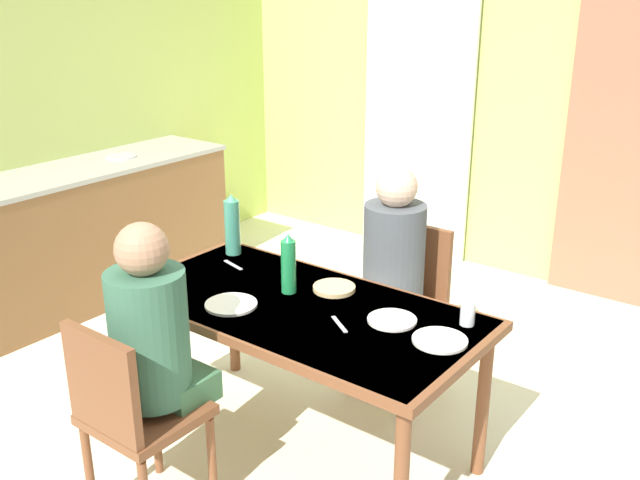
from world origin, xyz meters
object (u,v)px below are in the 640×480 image
person_near_diner (152,332)px  water_bottle_green_near (232,226)px  water_bottle_green_far (288,265)px  dining_table (299,319)px  chair_far_diner (405,299)px  kitchen_counter (92,231)px  person_far_diner (393,255)px  chair_near_diner (130,412)px

person_near_diner → water_bottle_green_near: bearing=115.9°
water_bottle_green_far → person_near_diner: bearing=-97.9°
dining_table → chair_far_diner: size_ratio=1.84×
kitchen_counter → water_bottle_green_near: (1.54, -0.23, 0.42)m
chair_far_diner → person_far_diner: 0.31m
person_far_diner → water_bottle_green_near: bearing=25.6°
chair_near_diner → dining_table: bearing=74.2°
chair_near_diner → person_near_diner: person_near_diner is taller
person_far_diner → water_bottle_green_near: (-0.73, -0.35, 0.09)m
chair_far_diner → person_near_diner: (-0.30, -1.37, 0.28)m
dining_table → water_bottle_green_near: bearing=157.2°
chair_near_diner → kitchen_counter: bearing=147.4°
person_far_diner → water_bottle_green_far: size_ratio=2.79×
kitchen_counter → chair_near_diner: size_ratio=2.27×
dining_table → water_bottle_green_far: 0.24m
kitchen_counter → dining_table: size_ratio=1.24×
kitchen_counter → water_bottle_green_far: bearing=-11.7°
chair_near_diner → person_near_diner: (-0.00, 0.14, 0.28)m
person_far_diner → water_bottle_green_near: size_ratio=2.46×
chair_far_diner → person_near_diner: 1.43m
chair_near_diner → person_near_diner: 0.31m
kitchen_counter → person_near_diner: person_near_diner is taller
chair_near_diner → chair_far_diner: (0.30, 1.51, 0.00)m
water_bottle_green_near → water_bottle_green_far: (0.53, -0.20, -0.02)m
chair_near_diner → water_bottle_green_far: size_ratio=3.15×
person_near_diner → water_bottle_green_near: (-0.43, 0.89, 0.09)m
dining_table → person_near_diner: 0.67m
dining_table → person_far_diner: (0.08, 0.62, 0.13)m
chair_far_diner → water_bottle_green_far: bearing=73.6°
dining_table → chair_near_diner: chair_near_diner is taller
chair_near_diner → water_bottle_green_near: water_bottle_green_near is taller
kitchen_counter → person_near_diner: size_ratio=2.56×
kitchen_counter → water_bottle_green_near: water_bottle_green_near is taller
person_near_diner → water_bottle_green_far: person_near_diner is taller
chair_near_diner → chair_far_diner: bearing=78.9°
chair_far_diner → water_bottle_green_near: 0.95m
kitchen_counter → chair_far_diner: (2.27, 0.25, 0.05)m
kitchen_counter → chair_near_diner: kitchen_counter is taller
kitchen_counter → person_far_diner: size_ratio=2.56×
chair_near_diner → person_far_diner: person_far_diner is taller
water_bottle_green_far → chair_near_diner: bearing=-96.6°
chair_near_diner → water_bottle_green_far: bearing=83.4°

